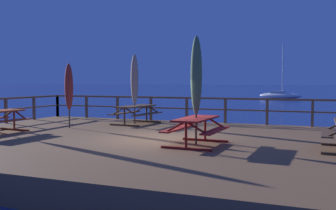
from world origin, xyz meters
TOP-DOWN VIEW (x-y plane):
  - ground_plane at (0.00, 0.00)m, footprint 600.00×600.00m
  - wooden_deck at (0.00, 0.00)m, footprint 15.90×10.63m
  - railing_waterside_far at (-0.00, 5.16)m, footprint 15.70×0.10m
  - picnic_table_front_right at (1.46, -0.74)m, footprint 1.45×2.00m
  - picnic_table_front_left at (-2.54, 3.53)m, footprint 1.58×2.22m
  - patio_umbrella_tall_front at (1.43, -0.67)m, footprint 0.32×0.32m
  - patio_umbrella_short_mid at (-2.61, 3.55)m, footprint 0.32×0.32m
  - patio_umbrella_tall_mid_right at (-4.29, 1.35)m, footprint 0.32×0.32m
  - sailboat_distant at (-0.97, 45.24)m, footprint 6.23×3.20m

SIDE VIEW (x-z plane):
  - ground_plane at x=0.00m, z-range 0.00..0.00m
  - wooden_deck at x=0.00m, z-range 0.00..0.66m
  - sailboat_distant at x=-0.97m, z-range -3.35..4.37m
  - picnic_table_front_right at x=1.46m, z-range 0.83..1.61m
  - picnic_table_front_left at x=-2.54m, z-range 0.84..1.61m
  - railing_waterside_far at x=0.00m, z-range 0.86..1.95m
  - patio_umbrella_tall_mid_right at x=-4.29m, z-range 0.99..3.45m
  - patio_umbrella_short_mid at x=-2.61m, z-range 1.06..3.97m
  - patio_umbrella_tall_front at x=1.43m, z-range 1.07..4.11m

